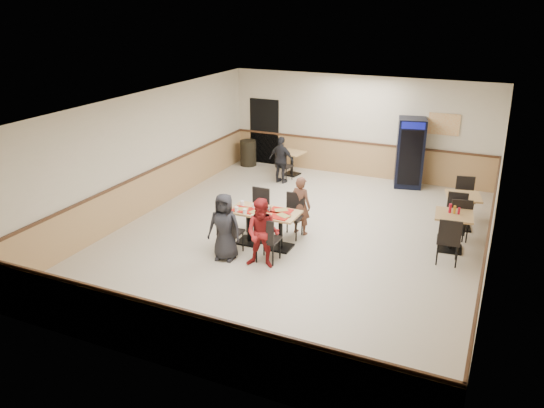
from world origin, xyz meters
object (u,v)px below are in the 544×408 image
at_px(diner_woman_left, 224,227).
at_px(back_table, 292,160).
at_px(lone_diner, 281,160).
at_px(trash_bin, 248,153).
at_px(pepsi_cooler, 410,153).
at_px(side_table_near, 453,226).
at_px(diner_woman_right, 263,234).
at_px(side_table_far, 462,206).
at_px(main_table, 265,223).
at_px(diner_man_opposite, 301,205).

relative_size(diner_woman_left, back_table, 1.82).
bearing_deg(back_table, lone_diner, -90.00).
bearing_deg(trash_bin, pepsi_cooler, 0.48).
xyz_separation_m(side_table_near, back_table, (-5.07, 3.43, -0.07)).
xyz_separation_m(back_table, pepsi_cooler, (3.43, 0.39, 0.51)).
height_order(diner_woman_right, side_table_far, diner_woman_right).
bearing_deg(side_table_near, side_table_far, 87.16).
height_order(side_table_near, back_table, side_table_near).
distance_m(main_table, diner_woman_left, 1.04).
bearing_deg(diner_woman_left, diner_man_opposite, 54.68).
distance_m(main_table, back_table, 5.05).
bearing_deg(trash_bin, diner_woman_right, -61.12).
bearing_deg(diner_woman_right, diner_woman_left, 171.58).
height_order(diner_man_opposite, lone_diner, lone_diner).
bearing_deg(diner_woman_right, main_table, 103.96).
distance_m(side_table_near, trash_bin, 7.72).
xyz_separation_m(side_table_near, pepsi_cooler, (-1.64, 3.83, 0.44)).
height_order(main_table, trash_bin, trash_bin).
xyz_separation_m(diner_woman_left, side_table_far, (4.27, 3.64, -0.17)).
xyz_separation_m(lone_diner, side_table_far, (5.14, -1.32, -0.14)).
bearing_deg(side_table_near, diner_woman_left, -150.90).
height_order(main_table, back_table, main_table).
distance_m(pepsi_cooler, trash_bin, 5.12).
bearing_deg(back_table, main_table, -74.62).
relative_size(side_table_far, pepsi_cooler, 0.46).
relative_size(side_table_near, side_table_far, 0.93).
distance_m(lone_diner, pepsi_cooler, 3.65).
xyz_separation_m(side_table_near, side_table_far, (0.06, 1.30, -0.00)).
relative_size(diner_woman_right, lone_diner, 1.05).
bearing_deg(pepsi_cooler, side_table_near, -79.46).
distance_m(diner_woman_right, lone_diner, 5.25).
bearing_deg(back_table, trash_bin, 168.09).
bearing_deg(diner_man_opposite, pepsi_cooler, -100.45).
relative_size(diner_man_opposite, side_table_near, 1.63).
height_order(diner_woman_left, pepsi_cooler, pepsi_cooler).
height_order(diner_woman_right, back_table, diner_woman_right).
distance_m(main_table, lone_diner, 4.27).
relative_size(diner_man_opposite, side_table_far, 1.51).
bearing_deg(diner_woman_left, diner_woman_right, -7.43).
relative_size(diner_man_opposite, back_table, 1.75).
bearing_deg(side_table_far, side_table_near, -92.84).
bearing_deg(pepsi_cooler, back_table, 173.86).
relative_size(diner_man_opposite, pepsi_cooler, 0.69).
bearing_deg(main_table, lone_diner, 107.99).
bearing_deg(trash_bin, side_table_far, -20.11).
height_order(diner_woman_right, pepsi_cooler, pepsi_cooler).
relative_size(diner_woman_left, diner_man_opposite, 1.04).
height_order(lone_diner, side_table_near, lone_diner).
relative_size(main_table, trash_bin, 1.83).
relative_size(main_table, lone_diner, 1.09).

